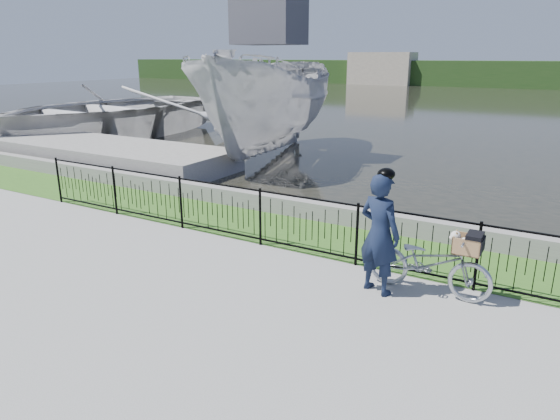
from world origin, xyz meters
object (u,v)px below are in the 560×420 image
Objects in this scene: dock at (101,153)px; boat_near at (269,103)px; cyclist at (379,233)px; bicycle_rig at (430,262)px; boat_far at (108,111)px.

boat_near is (4.67, 3.62, 1.63)m from dock.
cyclist is at bearing -49.93° from boat_near.
bicycle_rig is 0.16× the size of boat_far.
cyclist is (11.67, -4.70, 0.63)m from dock.
boat_far reaches higher than cyclist.
bicycle_rig is at bearing 26.08° from cyclist.
dock is 0.98× the size of boat_near.
boat_far is at bearing 175.94° from boat_near.
boat_near is 9.01m from boat_far.
cyclist is 18.29m from boat_far.
boat_near is at bearing 130.07° from cyclist.
boat_far is at bearing 152.69° from bicycle_rig.
cyclist is 10.91m from boat_near.
boat_near reaches higher than dock.
boat_near reaches higher than bicycle_rig.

